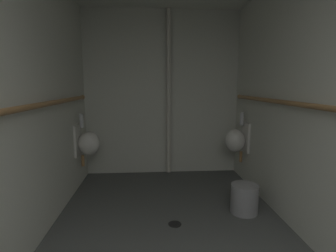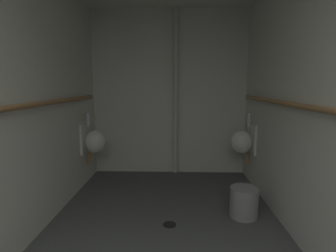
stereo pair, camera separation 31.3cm
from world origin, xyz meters
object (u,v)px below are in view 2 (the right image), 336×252
object	(u,v)px
urinal_left_mid	(94,141)
urinal_right_mid	(243,141)
waste_bin	(244,202)
standpipe_back_wall	(175,94)
floor_drain	(170,224)

from	to	relation	value
urinal_left_mid	urinal_right_mid	distance (m)	2.17
urinal_left_mid	waste_bin	xyz separation A→B (m)	(1.96, -0.93, -0.48)
urinal_right_mid	standpipe_back_wall	bearing A→B (deg)	156.82
urinal_left_mid	waste_bin	bearing A→B (deg)	-25.43
urinal_right_mid	floor_drain	xyz separation A→B (m)	(-1.04, -1.19, -0.64)
urinal_right_mid	standpipe_back_wall	xyz separation A→B (m)	(-0.98, 0.42, 0.66)
standpipe_back_wall	waste_bin	world-z (taller)	standpipe_back_wall
urinal_left_mid	floor_drain	size ratio (longest dim) A/B	5.39
standpipe_back_wall	waste_bin	bearing A→B (deg)	-61.23
urinal_left_mid	standpipe_back_wall	size ratio (longest dim) A/B	0.29
floor_drain	waste_bin	size ratio (longest dim) A/B	0.42
urinal_left_mid	urinal_right_mid	bearing A→B (deg)	1.28
standpipe_back_wall	waste_bin	size ratio (longest dim) A/B	7.74
urinal_left_mid	floor_drain	distance (m)	1.73
urinal_left_mid	standpipe_back_wall	bearing A→B (deg)	21.62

